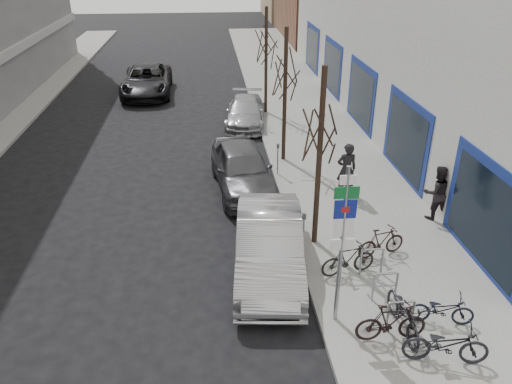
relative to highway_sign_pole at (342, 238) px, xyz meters
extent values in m
plane|color=black|center=(-2.40, 0.01, -2.46)|extent=(120.00, 120.00, 0.00)
cube|color=slate|center=(2.10, 10.01, -2.38)|extent=(5.00, 70.00, 0.15)
cylinder|color=gray|center=(0.00, 0.01, -0.36)|extent=(0.10, 0.10, 4.20)
cube|color=white|center=(0.00, -0.02, 1.44)|extent=(0.35, 0.03, 0.22)
cube|color=#0C5926|center=(0.00, -0.02, 1.14)|extent=(0.55, 0.03, 0.28)
cube|color=navy|center=(0.00, -0.02, 0.74)|extent=(0.50, 0.03, 0.45)
cube|color=maroon|center=(0.00, -0.03, 0.74)|extent=(0.18, 0.02, 0.14)
cube|color=white|center=(0.00, -0.02, 0.29)|extent=(0.45, 0.03, 0.45)
cube|color=white|center=(0.00, -0.02, -0.16)|extent=(0.55, 0.03, 0.28)
cylinder|color=gray|center=(1.10, -0.49, -1.91)|extent=(0.06, 0.06, 0.80)
cylinder|color=gray|center=(1.70, -0.49, -1.91)|extent=(0.06, 0.06, 0.80)
cylinder|color=gray|center=(1.40, -0.49, -1.51)|extent=(0.60, 0.06, 0.06)
cylinder|color=gray|center=(1.10, 0.61, -1.91)|extent=(0.06, 0.06, 0.80)
cylinder|color=gray|center=(1.70, 0.61, -1.91)|extent=(0.06, 0.06, 0.80)
cylinder|color=gray|center=(1.40, 0.61, -1.51)|extent=(0.60, 0.06, 0.06)
cylinder|color=gray|center=(1.10, 1.71, -1.91)|extent=(0.06, 0.06, 0.80)
cylinder|color=gray|center=(1.70, 1.71, -1.91)|extent=(0.06, 0.06, 0.80)
cylinder|color=gray|center=(1.40, 1.71, -1.51)|extent=(0.60, 0.06, 0.06)
cylinder|color=black|center=(0.20, 3.51, 0.29)|extent=(0.16, 0.16, 5.50)
cylinder|color=black|center=(0.20, 10.01, 0.29)|extent=(0.16, 0.16, 5.50)
cylinder|color=black|center=(0.20, 16.51, 0.29)|extent=(0.16, 0.16, 5.50)
cylinder|color=gray|center=(-0.25, 3.01, -1.76)|extent=(0.05, 0.05, 1.10)
cube|color=#3F3F44|center=(-0.25, 3.01, -1.13)|extent=(0.10, 0.08, 0.18)
cylinder|color=gray|center=(-0.25, 8.51, -1.76)|extent=(0.05, 0.05, 1.10)
cube|color=#3F3F44|center=(-0.25, 8.51, -1.13)|extent=(0.10, 0.08, 0.18)
cylinder|color=gray|center=(-0.25, 14.01, -1.76)|extent=(0.05, 0.05, 1.10)
cube|color=#3F3F44|center=(-0.25, 14.01, -1.13)|extent=(0.10, 0.08, 0.18)
imported|color=black|center=(1.47, -0.52, -1.74)|extent=(0.61, 1.87, 1.14)
imported|color=black|center=(1.07, -0.79, -1.80)|extent=(1.67, 0.51, 1.01)
imported|color=black|center=(2.46, -0.36, -1.84)|extent=(1.59, 0.79, 0.93)
imported|color=black|center=(0.76, 1.78, -1.83)|extent=(1.65, 0.78, 0.97)
imported|color=black|center=(2.01, -1.56, -1.75)|extent=(1.91, 0.89, 1.12)
imported|color=black|center=(1.95, 2.57, -1.84)|extent=(1.61, 0.86, 0.94)
imported|color=#ACABB0|center=(-1.34, 2.32, -1.62)|extent=(2.30, 5.27, 1.69)
imported|color=#48484D|center=(-1.69, 7.64, -1.61)|extent=(2.50, 5.14, 1.69)
imported|color=#9B9CA0|center=(-1.00, 14.95, -1.79)|extent=(2.44, 4.79, 1.33)
imported|color=black|center=(-6.48, 21.16, -1.61)|extent=(2.91, 6.13, 1.69)
imported|color=black|center=(1.92, 6.50, -1.32)|extent=(0.75, 0.51, 1.97)
imported|color=black|center=(4.40, 4.57, -1.37)|extent=(0.69, 0.47, 1.88)
camera|label=1|loc=(-2.83, -9.19, 5.90)|focal=35.00mm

